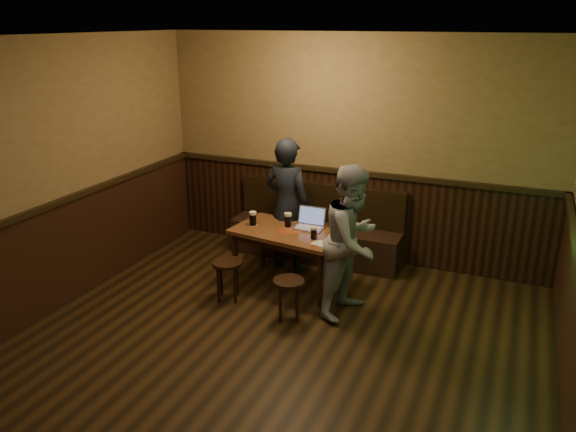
% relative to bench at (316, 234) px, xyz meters
% --- Properties ---
extents(room, '(5.04, 6.04, 2.84)m').
position_rel_bench_xyz_m(room, '(0.38, -2.53, 0.89)').
color(room, black).
rests_on(room, ground).
extents(bench, '(2.20, 0.50, 0.95)m').
position_rel_bench_xyz_m(bench, '(0.00, 0.00, 0.00)').
color(bench, black).
rests_on(bench, ground).
extents(pub_table, '(1.35, 0.88, 0.68)m').
position_rel_bench_xyz_m(pub_table, '(-0.00, -0.89, 0.28)').
color(pub_table, '#4E2416').
rests_on(pub_table, ground).
extents(stool_left, '(0.44, 0.44, 0.45)m').
position_rel_bench_xyz_m(stool_left, '(-0.49, -1.47, 0.05)').
color(stool_left, black).
rests_on(stool_left, ground).
extents(stool_right, '(0.42, 0.42, 0.44)m').
position_rel_bench_xyz_m(stool_right, '(0.30, -1.61, 0.04)').
color(stool_right, black).
rests_on(stool_right, ground).
extents(pint_left, '(0.11, 0.11, 0.17)m').
position_rel_bench_xyz_m(pint_left, '(-0.46, -0.90, 0.45)').
color(pint_left, '#B01E15').
rests_on(pint_left, pub_table).
extents(pint_mid, '(0.11, 0.11, 0.17)m').
position_rel_bench_xyz_m(pint_mid, '(-0.06, -0.79, 0.45)').
color(pint_mid, '#B01E15').
rests_on(pint_mid, pub_table).
extents(pint_right, '(0.09, 0.09, 0.14)m').
position_rel_bench_xyz_m(pint_right, '(0.34, -1.03, 0.44)').
color(pint_right, '#B01E15').
rests_on(pint_right, pub_table).
extents(laptop, '(0.33, 0.26, 0.23)m').
position_rel_bench_xyz_m(laptop, '(0.18, -0.70, 0.42)').
color(laptop, silver).
rests_on(laptop, pub_table).
extents(menu, '(0.24, 0.19, 0.00)m').
position_rel_bench_xyz_m(menu, '(0.48, -1.12, 0.37)').
color(menu, silver).
rests_on(menu, pub_table).
extents(person_suit, '(0.65, 0.47, 1.65)m').
position_rel_bench_xyz_m(person_suit, '(-0.21, -0.47, 0.51)').
color(person_suit, black).
rests_on(person_suit, ground).
extents(person_grey, '(0.77, 0.90, 1.60)m').
position_rel_bench_xyz_m(person_grey, '(0.84, -1.21, 0.49)').
color(person_grey, '#94959A').
rests_on(person_grey, ground).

